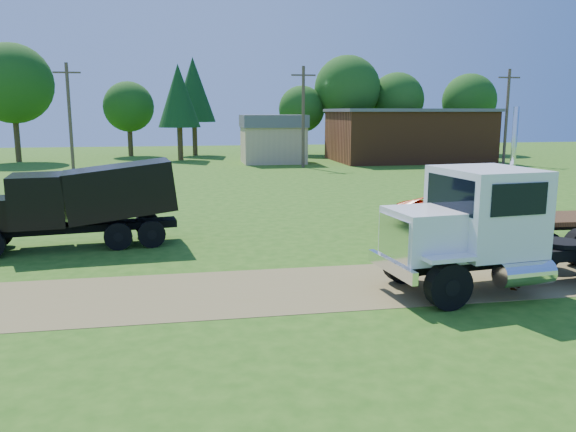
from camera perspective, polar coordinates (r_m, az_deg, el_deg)
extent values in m
plane|color=#285713|center=(16.62, 5.77, -7.08)|extent=(140.00, 140.00, 0.00)
cube|color=olive|center=(16.62, 5.77, -7.06)|extent=(120.00, 4.20, 0.01)
cube|color=black|center=(17.81, 22.79, -3.66)|extent=(8.48, 2.03, 0.34)
cylinder|color=black|center=(15.07, 15.98, -6.85)|extent=(1.27, 0.53, 1.23)
cylinder|color=black|center=(15.07, 15.98, -6.85)|extent=(0.48, 0.46, 0.43)
cylinder|color=black|center=(17.05, 11.62, -4.63)|extent=(1.27, 0.53, 1.23)
cylinder|color=black|center=(17.05, 11.62, -4.63)|extent=(0.48, 0.46, 0.43)
cylinder|color=black|center=(19.91, 24.55, -3.19)|extent=(1.27, 0.53, 1.23)
cylinder|color=black|center=(19.91, 24.55, -3.19)|extent=(0.48, 0.46, 0.43)
cube|color=white|center=(15.80, 14.01, -1.74)|extent=(2.23, 2.13, 1.35)
cube|color=white|center=(15.33, 10.75, -2.20)|extent=(0.28, 1.68, 1.12)
cube|color=white|center=(15.49, 10.47, -5.05)|extent=(0.47, 2.58, 0.34)
cube|color=white|center=(16.68, 19.41, 0.57)|extent=(2.65, 2.95, 2.36)
cube|color=black|center=(15.95, 16.16, 2.16)|extent=(0.31, 2.24, 0.95)
cube|color=black|center=(15.55, 22.46, 1.57)|extent=(1.68, 0.24, 0.84)
cube|color=black|center=(17.71, 16.93, 2.92)|extent=(1.68, 0.24, 0.84)
cube|color=white|center=(14.87, 16.12, -4.16)|extent=(1.40, 0.66, 0.11)
cube|color=white|center=(16.87, 11.71, -2.24)|extent=(1.40, 0.66, 0.11)
cylinder|color=white|center=(16.25, 22.89, -5.40)|extent=(1.64, 0.85, 0.67)
cylinder|color=white|center=(17.90, 21.65, 1.98)|extent=(0.17, 0.17, 5.16)
cylinder|color=black|center=(18.63, 26.05, -2.50)|extent=(1.37, 1.37, 0.13)
cube|color=black|center=(22.48, -20.76, -1.10)|extent=(7.47, 1.97, 0.28)
cylinder|color=black|center=(21.56, -16.88, -1.98)|extent=(1.05, 0.47, 1.02)
cylinder|color=black|center=(21.56, -16.88, -1.98)|extent=(0.40, 0.39, 0.36)
cylinder|color=black|center=(23.46, -17.02, -0.99)|extent=(1.05, 0.47, 1.02)
cylinder|color=black|center=(23.46, -17.02, -0.99)|extent=(0.40, 0.39, 0.36)
cylinder|color=black|center=(21.61, -13.69, -1.79)|extent=(1.05, 0.47, 1.02)
cylinder|color=black|center=(21.61, -13.69, -1.79)|extent=(0.40, 0.39, 0.36)
cylinder|color=black|center=(23.51, -14.09, -0.82)|extent=(1.05, 0.47, 1.02)
cylinder|color=black|center=(23.51, -14.09, -0.82)|extent=(0.40, 0.39, 0.36)
cube|color=black|center=(22.39, -24.02, 1.51)|extent=(2.15, 2.46, 1.85)
cube|color=black|center=(22.45, -26.40, 2.42)|extent=(0.31, 1.84, 0.74)
cube|color=black|center=(22.25, -16.69, 2.54)|extent=(4.34, 2.78, 2.25)
imported|color=red|center=(25.05, 16.91, 0.25)|extent=(5.77, 3.98, 1.46)
cube|color=black|center=(23.65, 25.27, -0.24)|extent=(7.73, 2.72, 0.17)
cube|color=black|center=(23.70, 25.22, -0.81)|extent=(7.66, 1.39, 0.24)
cylinder|color=black|center=(21.72, 21.22, -2.24)|extent=(0.97, 0.34, 0.95)
cylinder|color=black|center=(23.46, 18.95, -1.19)|extent=(0.97, 0.34, 0.95)
cube|color=black|center=(21.83, 17.08, 0.75)|extent=(0.12, 0.12, 0.95)
imported|color=#999999|center=(17.32, 22.23, -4.25)|extent=(0.71, 0.71, 1.66)
imported|color=#999999|center=(24.45, 17.92, 0.60)|extent=(1.23, 1.23, 2.01)
cube|color=brown|center=(59.64, 12.02, 7.92)|extent=(15.00, 10.00, 5.00)
cube|color=#59595E|center=(59.59, 12.12, 10.46)|extent=(15.40, 10.40, 0.30)
cube|color=tan|center=(55.94, -1.53, 7.27)|extent=(6.00, 5.00, 3.60)
cube|color=#59595E|center=(55.86, -1.54, 9.62)|extent=(6.20, 5.40, 1.20)
cylinder|color=#4E382C|center=(51.12, -21.28, 9.28)|extent=(0.28, 0.28, 9.00)
cube|color=#4E382C|center=(51.22, -21.56, 13.41)|extent=(2.20, 0.14, 0.14)
cylinder|color=#4E382C|center=(51.29, 1.56, 9.98)|extent=(0.28, 0.28, 9.00)
cube|color=#4E382C|center=(51.38, 1.58, 14.11)|extent=(2.20, 0.14, 0.14)
cylinder|color=#4E382C|center=(58.71, 21.32, 9.35)|extent=(0.28, 0.28, 9.00)
cube|color=#4E382C|center=(58.79, 21.56, 12.95)|extent=(2.20, 0.14, 0.14)
cylinder|color=#332215|center=(63.23, -25.80, 6.87)|extent=(0.56, 0.56, 4.18)
sphere|color=#164010|center=(63.23, -26.22, 12.00)|extent=(7.88, 7.88, 7.88)
cylinder|color=#332215|center=(67.15, -15.72, 7.17)|extent=(0.56, 0.56, 2.99)
sphere|color=#164010|center=(67.06, -15.89, 10.64)|extent=(5.64, 5.64, 5.64)
cylinder|color=#332215|center=(66.37, -9.44, 7.78)|extent=(0.56, 0.56, 3.90)
cone|color=black|center=(66.34, -9.59, 12.54)|extent=(4.90, 4.90, 7.24)
cylinder|color=#332215|center=(66.87, 1.37, 7.49)|extent=(0.56, 0.56, 2.86)
sphere|color=#164010|center=(66.77, 1.39, 10.81)|extent=(5.39, 5.39, 5.39)
cylinder|color=#332215|center=(67.72, 5.94, 8.00)|extent=(0.56, 0.56, 4.11)
sphere|color=#164010|center=(67.71, 6.03, 12.72)|extent=(7.74, 7.74, 7.74)
cylinder|color=#332215|center=(71.82, 17.72, 7.42)|extent=(0.56, 0.56, 3.39)
sphere|color=#164010|center=(71.75, 17.92, 11.08)|extent=(6.39, 6.39, 6.39)
cylinder|color=#332215|center=(60.12, -10.89, 7.24)|extent=(0.56, 0.56, 3.46)
cone|color=black|center=(60.05, -11.06, 11.91)|extent=(4.35, 4.35, 6.42)
cylinder|color=#332215|center=(69.93, 10.85, 7.68)|extent=(0.56, 0.56, 3.44)
sphere|color=#164010|center=(69.86, 10.98, 11.51)|extent=(6.49, 6.49, 6.49)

